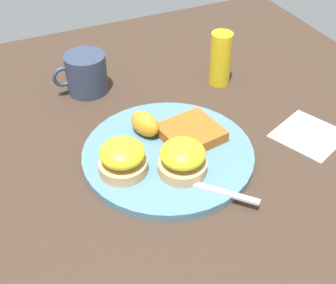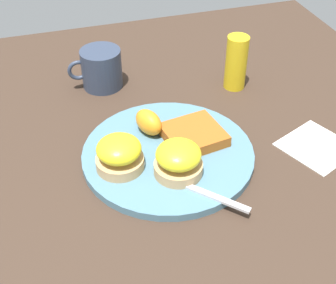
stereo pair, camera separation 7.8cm
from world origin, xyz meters
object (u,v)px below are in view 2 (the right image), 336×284
sandwich_benedict_left (119,154)px  fork (170,179)px  sandwich_benedict_right (180,159)px  cup (101,69)px  hashbrown_patty (194,135)px  orange_wedge (149,122)px  condiment_bottle (236,63)px

sandwich_benedict_left → fork: size_ratio=0.42×
sandwich_benedict_right → cup: bearing=-78.2°
hashbrown_patty → orange_wedge: 0.08m
orange_wedge → fork: bearing=89.6°
orange_wedge → sandwich_benedict_left: bearing=47.4°
fork → orange_wedge: bearing=-90.4°
sandwich_benedict_left → fork: 0.09m
hashbrown_patty → cup: bearing=-64.5°
orange_wedge → condiment_bottle: 0.25m
sandwich_benedict_left → cup: bearing=-94.7°
hashbrown_patty → cup: (0.12, -0.24, 0.02)m
sandwich_benedict_left → cup: cup is taller
hashbrown_patty → orange_wedge: (0.07, -0.04, 0.01)m
hashbrown_patty → condiment_bottle: 0.22m
orange_wedge → sandwich_benedict_right: bearing=99.4°
sandwich_benedict_left → hashbrown_patty: size_ratio=0.82×
orange_wedge → cup: (0.05, -0.20, 0.00)m
sandwich_benedict_right → condiment_bottle: bearing=-130.2°
sandwich_benedict_left → condiment_bottle: (-0.29, -0.19, 0.02)m
sandwich_benedict_left → sandwich_benedict_right: same height
hashbrown_patty → sandwich_benedict_right: bearing=55.8°
fork → sandwich_benedict_right: bearing=-145.8°
sandwich_benedict_left → cup: size_ratio=0.71×
hashbrown_patty → cup: size_ratio=0.87×
sandwich_benedict_right → condiment_bottle: size_ratio=0.70×
condiment_bottle → orange_wedge: bearing=28.3°
hashbrown_patty → fork: bearing=51.2°
condiment_bottle → sandwich_benedict_left: bearing=33.9°
hashbrown_patty → condiment_bottle: condiment_bottle is taller
cup → condiment_bottle: condiment_bottle is taller
cup → condiment_bottle: bearing=162.2°
hashbrown_patty → fork: (0.07, 0.09, -0.01)m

